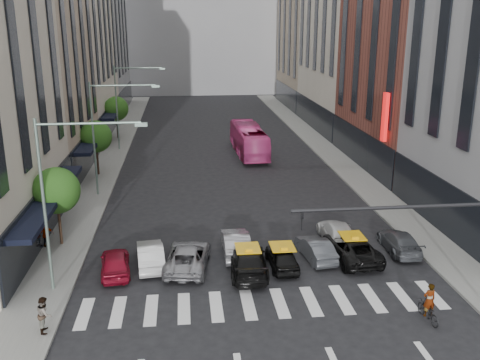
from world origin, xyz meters
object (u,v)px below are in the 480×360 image
object	(u,v)px
motorcycle	(428,311)
pedestrian_near	(45,314)
streetlamp_mid	(105,124)
streetlamp_near	(62,183)
taxi_center	(282,257)
car_white_front	(150,255)
bus	(249,140)
pedestrian_far	(46,235)
car_red	(115,262)
streetlamp_far	(125,96)
taxi_left	(248,260)

from	to	relation	value
motorcycle	pedestrian_near	bearing A→B (deg)	-8.38
motorcycle	streetlamp_mid	bearing A→B (deg)	-56.23
streetlamp_near	taxi_center	xyz separation A→B (m)	(11.48, 1.47, -5.27)
car_white_front	motorcycle	xyz separation A→B (m)	(13.31, -7.38, -0.21)
streetlamp_mid	bus	size ratio (longest dim) A/B	0.81
bus	pedestrian_far	distance (m)	27.75
car_white_front	taxi_center	bearing A→B (deg)	165.76
car_red	motorcycle	world-z (taller)	car_red
car_white_front	pedestrian_near	size ratio (longest dim) A/B	2.47
streetlamp_far	bus	bearing A→B (deg)	-14.46
bus	streetlamp_mid	bearing A→B (deg)	42.49
taxi_center	taxi_left	bearing A→B (deg)	10.59
bus	pedestrian_far	bearing A→B (deg)	54.14
car_white_front	motorcycle	distance (m)	15.22
car_red	bus	bearing A→B (deg)	-118.82
streetlamp_near	motorcycle	bearing A→B (deg)	-15.72
car_red	car_white_front	distance (m)	2.06
taxi_center	bus	world-z (taller)	bus
car_white_front	taxi_left	size ratio (longest dim) A/B	0.82
streetlamp_mid	streetlamp_far	xyz separation A→B (m)	(0.00, 16.00, 0.00)
streetlamp_far	taxi_center	world-z (taller)	streetlamp_far
streetlamp_mid	taxi_center	distance (m)	19.25
car_white_front	car_red	bearing A→B (deg)	16.55
taxi_left	bus	xyz separation A→B (m)	(3.47, 27.63, 0.82)
car_red	streetlamp_far	bearing A→B (deg)	-93.00
streetlamp_near	streetlamp_mid	world-z (taller)	same
streetlamp_mid	motorcycle	size ratio (longest dim) A/B	4.94
streetlamp_near	car_red	size ratio (longest dim) A/B	2.28
car_white_front	pedestrian_far	xyz separation A→B (m)	(-6.53, 3.13, 0.25)
streetlamp_far	pedestrian_near	size ratio (longest dim) A/B	5.32
bus	car_white_front	bearing A→B (deg)	69.16
car_red	taxi_left	size ratio (longest dim) A/B	0.78
streetlamp_mid	taxi_center	xyz separation A→B (m)	(11.48, -14.53, -5.27)
pedestrian_far	streetlamp_near	bearing A→B (deg)	91.47
car_white_front	pedestrian_far	size ratio (longest dim) A/B	2.65
car_white_front	taxi_center	world-z (taller)	car_white_front
streetlamp_mid	bus	xyz separation A→B (m)	(12.91, 12.67, -4.35)
motorcycle	taxi_left	bearing A→B (deg)	-42.85
streetlamp_mid	pedestrian_far	size ratio (longest dim) A/B	5.72
streetlamp_far	pedestrian_far	size ratio (longest dim) A/B	5.72
bus	motorcycle	world-z (taller)	bus
pedestrian_far	taxi_center	bearing A→B (deg)	140.54
streetlamp_far	bus	world-z (taller)	streetlamp_far
pedestrian_far	motorcycle	bearing A→B (deg)	129.20
streetlamp_mid	pedestrian_near	distance (m)	20.68
car_red	streetlamp_near	bearing A→B (deg)	32.59
streetlamp_far	bus	distance (m)	14.03
streetlamp_near	taxi_center	size ratio (longest dim) A/B	2.40
car_red	motorcycle	distance (m)	16.57
streetlamp_near	car_red	distance (m)	5.88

